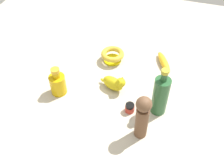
{
  "coord_description": "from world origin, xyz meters",
  "views": [
    {
      "loc": [
        -0.26,
        0.83,
        0.93
      ],
      "look_at": [
        0.0,
        0.0,
        0.04
      ],
      "focal_mm": 41.88,
      "sensor_mm": 36.0,
      "label": 1
    }
  ],
  "objects_px": {
    "nail_polish_jar": "(130,108)",
    "person_figure_adult": "(142,116)",
    "banana": "(164,62)",
    "bottle_short": "(58,83)",
    "bottle_tall": "(160,95)",
    "cat_figurine": "(114,83)",
    "bowl": "(113,55)"
  },
  "relations": [
    {
      "from": "cat_figurine",
      "to": "person_figure_adult",
      "type": "height_order",
      "value": "person_figure_adult"
    },
    {
      "from": "bottle_tall",
      "to": "bowl",
      "type": "relative_size",
      "value": 1.99
    },
    {
      "from": "person_figure_adult",
      "to": "banana",
      "type": "xyz_separation_m",
      "value": [
        -0.02,
        -0.46,
        -0.1
      ]
    },
    {
      "from": "bottle_short",
      "to": "bowl",
      "type": "distance_m",
      "value": 0.35
    },
    {
      "from": "cat_figurine",
      "to": "person_figure_adult",
      "type": "relative_size",
      "value": 0.63
    },
    {
      "from": "bowl",
      "to": "cat_figurine",
      "type": "relative_size",
      "value": 0.89
    },
    {
      "from": "nail_polish_jar",
      "to": "banana",
      "type": "relative_size",
      "value": 0.25
    },
    {
      "from": "bottle_tall",
      "to": "person_figure_adult",
      "type": "relative_size",
      "value": 1.11
    },
    {
      "from": "bowl",
      "to": "person_figure_adult",
      "type": "distance_m",
      "value": 0.49
    },
    {
      "from": "bottle_short",
      "to": "person_figure_adult",
      "type": "bearing_deg",
      "value": 164.56
    },
    {
      "from": "bowl",
      "to": "bottle_tall",
      "type": "bearing_deg",
      "value": 137.9
    },
    {
      "from": "bottle_short",
      "to": "banana",
      "type": "distance_m",
      "value": 0.56
    },
    {
      "from": "person_figure_adult",
      "to": "nail_polish_jar",
      "type": "bearing_deg",
      "value": -55.31
    },
    {
      "from": "bottle_tall",
      "to": "bottle_short",
      "type": "height_order",
      "value": "bottle_tall"
    },
    {
      "from": "bottle_tall",
      "to": "cat_figurine",
      "type": "height_order",
      "value": "bottle_tall"
    },
    {
      "from": "nail_polish_jar",
      "to": "banana",
      "type": "height_order",
      "value": "nail_polish_jar"
    },
    {
      "from": "bottle_short",
      "to": "nail_polish_jar",
      "type": "bearing_deg",
      "value": 177.93
    },
    {
      "from": "person_figure_adult",
      "to": "banana",
      "type": "relative_size",
      "value": 1.3
    },
    {
      "from": "nail_polish_jar",
      "to": "cat_figurine",
      "type": "xyz_separation_m",
      "value": [
        0.11,
        -0.11,
        0.02
      ]
    },
    {
      "from": "bottle_short",
      "to": "nail_polish_jar",
      "type": "relative_size",
      "value": 3.43
    },
    {
      "from": "banana",
      "to": "bottle_short",
      "type": "bearing_deg",
      "value": 100.63
    },
    {
      "from": "bottle_tall",
      "to": "cat_figurine",
      "type": "relative_size",
      "value": 1.76
    },
    {
      "from": "bottle_tall",
      "to": "bowl",
      "type": "height_order",
      "value": "bottle_tall"
    },
    {
      "from": "cat_figurine",
      "to": "banana",
      "type": "xyz_separation_m",
      "value": [
        -0.2,
        -0.25,
        -0.02
      ]
    },
    {
      "from": "bottle_tall",
      "to": "cat_figurine",
      "type": "distance_m",
      "value": 0.24
    },
    {
      "from": "nail_polish_jar",
      "to": "person_figure_adult",
      "type": "bearing_deg",
      "value": 124.69
    },
    {
      "from": "bottle_short",
      "to": "bowl",
      "type": "bearing_deg",
      "value": -120.74
    },
    {
      "from": "bowl",
      "to": "banana",
      "type": "distance_m",
      "value": 0.27
    },
    {
      "from": "bottle_short",
      "to": "cat_figurine",
      "type": "xyz_separation_m",
      "value": [
        -0.25,
        -0.1,
        -0.02
      ]
    },
    {
      "from": "cat_figurine",
      "to": "nail_polish_jar",
      "type": "bearing_deg",
      "value": 134.3
    },
    {
      "from": "bottle_tall",
      "to": "banana",
      "type": "height_order",
      "value": "bottle_tall"
    },
    {
      "from": "bottle_tall",
      "to": "person_figure_adult",
      "type": "bearing_deg",
      "value": 72.03
    }
  ]
}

